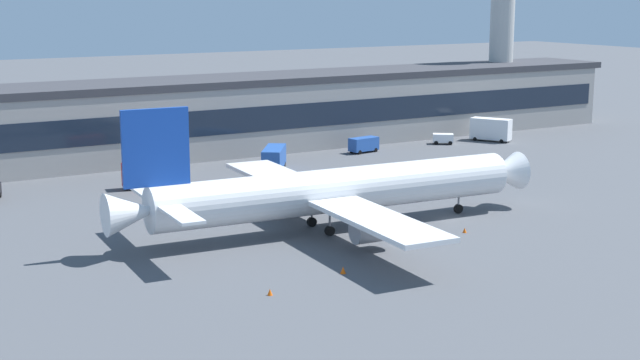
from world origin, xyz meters
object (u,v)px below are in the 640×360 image
object	(u,v)px
catering_truck	(490,129)
traffic_cone_2	(465,230)
airliner	(331,191)
stair_truck	(144,174)
control_tower	(503,13)
fuel_truck	(274,157)
crew_van	(364,144)
traffic_cone_0	(270,292)
traffic_cone_1	(343,270)
pushback_tractor	(169,166)
baggage_tug	(443,138)

from	to	relation	value
catering_truck	traffic_cone_2	xyz separation A→B (m)	(-45.55, -48.15, -2.01)
airliner	catering_truck	xyz separation A→B (m)	(57.88, 39.34, -2.25)
catering_truck	stair_truck	bearing A→B (deg)	-174.11
control_tower	stair_truck	distance (m)	91.98
fuel_truck	crew_van	distance (m)	20.78
traffic_cone_0	traffic_cone_1	bearing A→B (deg)	13.06
fuel_truck	traffic_cone_2	world-z (taller)	fuel_truck
pushback_tractor	baggage_tug	distance (m)	51.85
traffic_cone_0	baggage_tug	bearing A→B (deg)	41.70
airliner	traffic_cone_2	size ratio (longest dim) A/B	92.12
stair_truck	catering_truck	xyz separation A→B (m)	(68.50, 7.07, 0.31)
control_tower	traffic_cone_1	world-z (taller)	control_tower
pushback_tractor	traffic_cone_2	world-z (taller)	pushback_tractor
control_tower	traffic_cone_1	size ratio (longest dim) A/B	52.76
fuel_truck	baggage_tug	bearing A→B (deg)	8.40
airliner	traffic_cone_0	world-z (taller)	airliner
control_tower	fuel_truck	distance (m)	70.72
fuel_truck	traffic_cone_2	distance (m)	44.38
baggage_tug	stair_truck	bearing A→B (deg)	-171.59
catering_truck	traffic_cone_1	size ratio (longest dim) A/B	10.86
airliner	stair_truck	distance (m)	34.07
stair_truck	crew_van	distance (m)	42.97
airliner	crew_van	xyz separation A→B (m)	(31.47, 40.93, -3.08)
catering_truck	fuel_truck	size ratio (longest dim) A/B	0.89
airliner	fuel_truck	distance (m)	37.42
baggage_tug	traffic_cone_1	xyz separation A→B (m)	(-55.83, -55.69, -0.74)
control_tower	pushback_tractor	bearing A→B (deg)	-168.51
traffic_cone_1	control_tower	bearing A→B (deg)	40.79
fuel_truck	crew_van	world-z (taller)	fuel_truck
control_tower	traffic_cone_2	world-z (taller)	control_tower
airliner	baggage_tug	distance (m)	63.45
catering_truck	traffic_cone_0	xyz separation A→B (m)	(-74.42, -56.14, -1.99)
traffic_cone_1	crew_van	bearing A→B (deg)	54.97
baggage_tug	catering_truck	world-z (taller)	catering_truck
baggage_tug	traffic_cone_2	size ratio (longest dim) A/B	7.17
control_tower	catering_truck	size ratio (longest dim) A/B	4.86
airliner	control_tower	bearing A→B (deg)	37.02
baggage_tug	traffic_cone_0	size ratio (longest dim) A/B	6.79
fuel_truck	pushback_tractor	bearing A→B (deg)	160.31
control_tower	crew_van	distance (m)	51.44
airliner	traffic_cone_2	xyz separation A→B (m)	(12.34, -8.80, -4.25)
baggage_tug	fuel_truck	world-z (taller)	fuel_truck
stair_truck	catering_truck	world-z (taller)	catering_truck
baggage_tug	fuel_truck	distance (m)	37.31
airliner	pushback_tractor	size ratio (longest dim) A/B	10.04
control_tower	crew_van	world-z (taller)	control_tower
control_tower	traffic_cone_1	bearing A→B (deg)	-139.21
traffic_cone_0	traffic_cone_1	distance (m)	9.25
control_tower	airliner	bearing A→B (deg)	-142.98
control_tower	fuel_truck	xyz separation A→B (m)	(-64.14, -21.43, -20.71)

